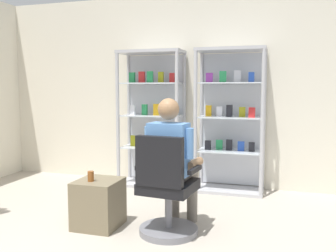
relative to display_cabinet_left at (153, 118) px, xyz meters
The scene contains 7 objects.
back_wall 0.71m from the display_cabinet_left, 23.29° to the left, with size 6.00×0.10×2.70m, color silver.
display_cabinet_left is the anchor object (origin of this frame).
display_cabinet_right 1.10m from the display_cabinet_left, ahead, with size 0.90×0.45×1.90m.
office_chair 1.98m from the display_cabinet_left, 67.06° to the right, with size 0.59×0.56×0.96m.
seated_shopkeeper 1.77m from the display_cabinet_left, 64.48° to the right, with size 0.52×0.59×1.29m.
storage_crate 1.87m from the display_cabinet_left, 89.27° to the right, with size 0.42×0.44×0.47m, color #72664C.
tea_glass 1.83m from the display_cabinet_left, 90.77° to the right, with size 0.06×0.06×0.10m, color brown.
Camera 1 is at (1.18, -2.19, 1.38)m, focal length 39.59 mm.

